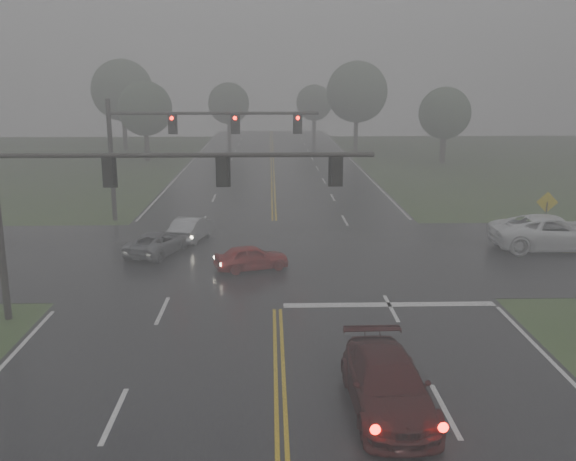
{
  "coord_description": "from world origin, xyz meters",
  "views": [
    {
      "loc": [
        -0.26,
        -9.78,
        8.91
      ],
      "look_at": [
        0.48,
        16.0,
        2.73
      ],
      "focal_mm": 40.0,
      "sensor_mm": 36.0,
      "label": 1
    }
  ],
  "objects_px": {
    "signal_gantry_near": "(116,189)",
    "pickup_white": "(552,249)",
    "car_grey": "(158,254)",
    "signal_gantry_far": "(175,136)",
    "sedan_maroon": "(387,410)",
    "sedan_red": "(252,270)",
    "sedan_silver": "(192,240)"
  },
  "relations": [
    {
      "from": "signal_gantry_near",
      "to": "pickup_white",
      "type": "bearing_deg",
      "value": 24.4
    },
    {
      "from": "car_grey",
      "to": "signal_gantry_near",
      "type": "height_order",
      "value": "signal_gantry_near"
    },
    {
      "from": "car_grey",
      "to": "signal_gantry_far",
      "type": "bearing_deg",
      "value": -69.94
    },
    {
      "from": "sedan_maroon",
      "to": "pickup_white",
      "type": "distance_m",
      "value": 20.32
    },
    {
      "from": "pickup_white",
      "to": "signal_gantry_near",
      "type": "distance_m",
      "value": 23.12
    },
    {
      "from": "sedan_maroon",
      "to": "sedan_red",
      "type": "bearing_deg",
      "value": 105.33
    },
    {
      "from": "sedan_maroon",
      "to": "pickup_white",
      "type": "height_order",
      "value": "pickup_white"
    },
    {
      "from": "signal_gantry_near",
      "to": "signal_gantry_far",
      "type": "height_order",
      "value": "signal_gantry_far"
    },
    {
      "from": "car_grey",
      "to": "pickup_white",
      "type": "xyz_separation_m",
      "value": [
        20.77,
        0.37,
        0.0
      ]
    },
    {
      "from": "sedan_red",
      "to": "pickup_white",
      "type": "relative_size",
      "value": 0.54
    },
    {
      "from": "sedan_silver",
      "to": "pickup_white",
      "type": "distance_m",
      "value": 19.54
    },
    {
      "from": "sedan_red",
      "to": "car_grey",
      "type": "xyz_separation_m",
      "value": [
        -4.92,
        2.88,
        0.0
      ]
    },
    {
      "from": "sedan_maroon",
      "to": "sedan_red",
      "type": "relative_size",
      "value": 1.47
    },
    {
      "from": "sedan_red",
      "to": "signal_gantry_near",
      "type": "height_order",
      "value": "signal_gantry_near"
    },
    {
      "from": "sedan_maroon",
      "to": "signal_gantry_far",
      "type": "relative_size",
      "value": 0.39
    },
    {
      "from": "sedan_red",
      "to": "signal_gantry_far",
      "type": "relative_size",
      "value": 0.27
    },
    {
      "from": "sedan_silver",
      "to": "car_grey",
      "type": "distance_m",
      "value": 3.27
    },
    {
      "from": "signal_gantry_near",
      "to": "sedan_red",
      "type": "bearing_deg",
      "value": 52.2
    },
    {
      "from": "car_grey",
      "to": "pickup_white",
      "type": "distance_m",
      "value": 20.77
    },
    {
      "from": "sedan_red",
      "to": "pickup_white",
      "type": "distance_m",
      "value": 16.18
    },
    {
      "from": "sedan_maroon",
      "to": "pickup_white",
      "type": "bearing_deg",
      "value": 52.88
    },
    {
      "from": "sedan_maroon",
      "to": "signal_gantry_near",
      "type": "height_order",
      "value": "signal_gantry_near"
    },
    {
      "from": "sedan_red",
      "to": "car_grey",
      "type": "height_order",
      "value": "sedan_red"
    },
    {
      "from": "sedan_red",
      "to": "car_grey",
      "type": "distance_m",
      "value": 5.7
    },
    {
      "from": "sedan_maroon",
      "to": "signal_gantry_far",
      "type": "bearing_deg",
      "value": 108.7
    },
    {
      "from": "signal_gantry_far",
      "to": "sedan_maroon",
      "type": "bearing_deg",
      "value": -69.65
    },
    {
      "from": "sedan_red",
      "to": "signal_gantry_near",
      "type": "distance_m",
      "value": 9.15
    },
    {
      "from": "signal_gantry_near",
      "to": "signal_gantry_far",
      "type": "xyz_separation_m",
      "value": [
        -0.31,
        17.27,
        0.4
      ]
    },
    {
      "from": "sedan_silver",
      "to": "signal_gantry_far",
      "type": "bearing_deg",
      "value": -60.57
    },
    {
      "from": "sedan_silver",
      "to": "signal_gantry_near",
      "type": "distance_m",
      "value": 12.96
    },
    {
      "from": "signal_gantry_far",
      "to": "sedan_silver",
      "type": "bearing_deg",
      "value": -74.31
    },
    {
      "from": "sedan_red",
      "to": "pickup_white",
      "type": "height_order",
      "value": "pickup_white"
    }
  ]
}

